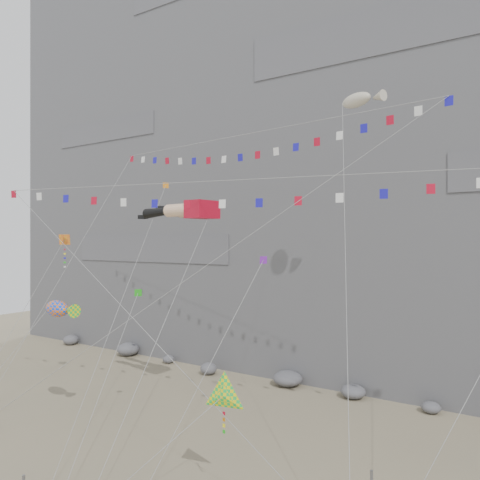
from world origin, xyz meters
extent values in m
plane|color=gray|center=(0.00, 0.00, 0.00)|extent=(120.00, 120.00, 0.00)
cube|color=slate|center=(0.00, 32.00, 25.00)|extent=(80.00, 28.00, 50.00)
cube|color=#B60B21|center=(-0.82, 5.66, 15.05)|extent=(1.76, 2.26, 1.23)
cylinder|color=beige|center=(-2.68, 5.28, 15.05)|extent=(2.18, 1.16, 0.91)
sphere|color=black|center=(-3.71, 5.41, 15.05)|extent=(0.83, 0.83, 0.83)
cone|color=black|center=(-4.94, 5.56, 14.98)|extent=(2.56, 1.06, 0.85)
cube|color=black|center=(-6.58, 5.77, 14.70)|extent=(0.84, 0.46, 0.30)
cylinder|color=beige|center=(-2.53, 6.50, 15.05)|extent=(2.18, 1.16, 0.91)
sphere|color=black|center=(-3.56, 6.63, 15.05)|extent=(0.83, 0.83, 0.83)
cone|color=black|center=(-4.78, 6.78, 15.17)|extent=(2.58, 1.06, 0.91)
cube|color=black|center=(-6.43, 6.99, 15.08)|extent=(0.84, 0.46, 0.30)
cylinder|color=gray|center=(0.92, -1.10, 7.55)|extent=(0.03, 0.03, 20.50)
cylinder|color=gray|center=(-6.37, 2.93, 10.44)|extent=(0.03, 0.03, 28.21)
cylinder|color=gray|center=(8.37, 1.06, 8.37)|extent=(0.03, 0.03, 20.69)
cylinder|color=gray|center=(-13.83, -0.17, 6.51)|extent=(0.03, 0.03, 14.85)
cylinder|color=gray|center=(-11.46, -2.46, 4.12)|extent=(0.03, 0.03, 10.68)
cylinder|color=gray|center=(3.78, -4.51, 2.71)|extent=(0.03, 0.03, 9.21)
cylinder|color=gray|center=(10.60, 4.10, 11.27)|extent=(0.03, 0.03, 26.80)
cylinder|color=gray|center=(-4.06, 1.10, 8.65)|extent=(0.03, 0.03, 21.89)
cylinder|color=gray|center=(4.11, -0.49, 5.90)|extent=(0.03, 0.03, 14.71)
cylinder|color=gray|center=(-1.44, -2.55, 4.75)|extent=(0.03, 0.03, 13.85)
camera|label=1|loc=(18.99, -20.07, 12.92)|focal=35.00mm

